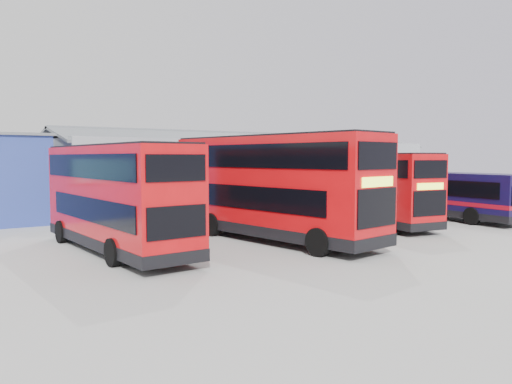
# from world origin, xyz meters

# --- Properties ---
(ground_plane) EXTENTS (120.00, 120.00, 0.00)m
(ground_plane) POSITION_xyz_m (0.00, 0.00, 0.00)
(ground_plane) COLOR #9F9F9A
(ground_plane) RESTS_ON ground
(maintenance_shed) EXTENTS (30.50, 12.00, 5.89)m
(maintenance_shed) POSITION_xyz_m (8.00, 20.00, 2.60)
(maintenance_shed) COLOR #979CA5
(maintenance_shed) RESTS_ON ground
(double_decker_left) EXTENTS (3.14, 10.30, 4.30)m
(double_decker_left) POSITION_xyz_m (-7.61, 4.43, 2.14)
(double_decker_left) COLOR red
(double_decker_left) RESTS_ON ground
(double_decker_centre) EXTENTS (4.37, 11.57, 4.79)m
(double_decker_centre) POSITION_xyz_m (-0.80, 3.27, 2.38)
(double_decker_centre) COLOR red
(double_decker_centre) RESTS_ON ground
(double_decker_right) EXTENTS (3.64, 9.70, 4.02)m
(double_decker_right) POSITION_xyz_m (6.66, 4.56, 2.00)
(double_decker_right) COLOR red
(double_decker_right) RESTS_ON ground
(single_decker_blue) EXTENTS (3.37, 10.72, 2.86)m
(single_decker_blue) POSITION_xyz_m (12.96, 4.14, 1.42)
(single_decker_blue) COLOR #0C0B33
(single_decker_blue) RESTS_ON ground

